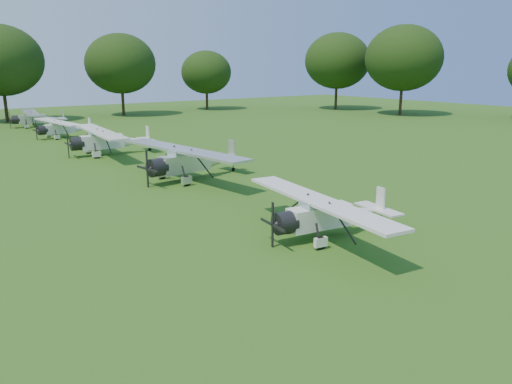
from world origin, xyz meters
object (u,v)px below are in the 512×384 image
at_px(aircraft_5, 108,139).
at_px(aircraft_6, 63,127).
at_px(aircraft_4, 191,159).
at_px(aircraft_7, 36,117).
at_px(aircraft_3, 328,212).

relative_size(aircraft_5, aircraft_6, 1.19).
xyz_separation_m(aircraft_4, aircraft_7, (-1.22, 37.56, -0.17)).
distance_m(aircraft_3, aircraft_5, 26.68).
height_order(aircraft_3, aircraft_4, aircraft_4).
bearing_deg(aircraft_7, aircraft_4, -79.89).
distance_m(aircraft_3, aircraft_7, 51.52).
xyz_separation_m(aircraft_3, aircraft_4, (0.80, 13.96, 0.23)).
bearing_deg(aircraft_7, aircraft_6, -81.78).
bearing_deg(aircraft_4, aircraft_5, 87.25).
bearing_deg(aircraft_4, aircraft_7, 84.29).
relative_size(aircraft_4, aircraft_5, 1.02).
bearing_deg(aircraft_7, aircraft_3, -81.29).
bearing_deg(aircraft_5, aircraft_4, -80.43).
relative_size(aircraft_5, aircraft_7, 1.11).
distance_m(aircraft_4, aircraft_6, 25.86).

